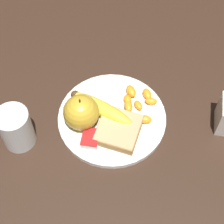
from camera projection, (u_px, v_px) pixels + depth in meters
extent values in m
plane|color=#332116|center=(112.00, 120.00, 0.86)|extent=(3.00, 3.00, 0.00)
cylinder|color=white|center=(112.00, 118.00, 0.85)|extent=(0.25, 0.25, 0.01)
torus|color=white|center=(112.00, 117.00, 0.85)|extent=(0.24, 0.24, 0.01)
cylinder|color=silver|center=(16.00, 128.00, 0.79)|extent=(0.07, 0.07, 0.10)
cylinder|color=#F4A81E|center=(17.00, 130.00, 0.79)|extent=(0.06, 0.06, 0.08)
sphere|color=gold|center=(81.00, 112.00, 0.81)|extent=(0.08, 0.08, 0.08)
cylinder|color=brown|center=(80.00, 101.00, 0.77)|extent=(0.00, 0.00, 0.01)
ellipsoid|color=yellow|center=(102.00, 109.00, 0.84)|extent=(0.09, 0.16, 0.04)
sphere|color=#473319|center=(75.00, 95.00, 0.86)|extent=(0.02, 0.02, 0.02)
cube|color=olive|center=(119.00, 129.00, 0.82)|extent=(0.11, 0.10, 0.02)
cube|color=tan|center=(119.00, 129.00, 0.82)|extent=(0.10, 0.10, 0.02)
cube|color=silver|center=(114.00, 100.00, 0.87)|extent=(0.11, 0.05, 0.00)
cube|color=silver|center=(122.00, 129.00, 0.83)|extent=(0.05, 0.04, 0.00)
cube|color=silver|center=(91.00, 139.00, 0.80)|extent=(0.04, 0.03, 0.02)
cube|color=#B21E1E|center=(90.00, 137.00, 0.80)|extent=(0.04, 0.04, 0.00)
ellipsoid|color=orange|center=(118.00, 115.00, 0.84)|extent=(0.03, 0.03, 0.01)
ellipsoid|color=orange|center=(151.00, 101.00, 0.86)|extent=(0.02, 0.03, 0.02)
ellipsoid|color=orange|center=(147.00, 94.00, 0.87)|extent=(0.04, 0.03, 0.02)
ellipsoid|color=orange|center=(131.00, 91.00, 0.87)|extent=(0.04, 0.04, 0.02)
ellipsoid|color=orange|center=(138.00, 105.00, 0.86)|extent=(0.03, 0.03, 0.02)
ellipsoid|color=orange|center=(144.00, 118.00, 0.83)|extent=(0.02, 0.03, 0.02)
ellipsoid|color=orange|center=(128.00, 100.00, 0.86)|extent=(0.03, 0.03, 0.02)
ellipsoid|color=orange|center=(128.00, 106.00, 0.85)|extent=(0.03, 0.03, 0.02)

